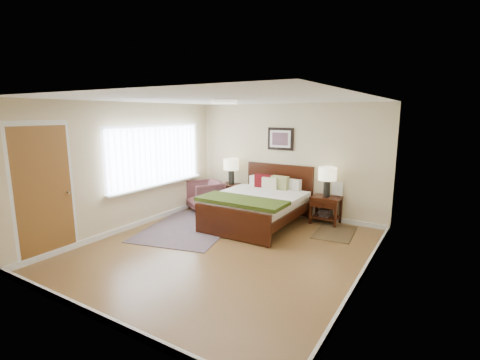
{
  "coord_description": "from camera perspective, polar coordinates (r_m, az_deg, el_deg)",
  "views": [
    {
      "loc": [
        3.13,
        -4.66,
        2.28
      ],
      "look_at": [
        -0.21,
        0.81,
        1.05
      ],
      "focal_mm": 26.0,
      "sensor_mm": 36.0,
      "label": 1
    }
  ],
  "objects": [
    {
      "name": "lamp_left",
      "position": [
        8.35,
        -1.45,
        2.27
      ],
      "size": [
        0.37,
        0.37,
        0.61
      ],
      "color": "black",
      "rests_on": "nightstand_left"
    },
    {
      "name": "rug_navy",
      "position": [
        7.08,
        15.3,
        -8.28
      ],
      "size": [
        0.79,
        1.11,
        0.01
      ],
      "primitive_type": "cube",
      "rotation": [
        0.0,
        0.0,
        0.09
      ],
      "color": "black",
      "rests_on": "ground"
    },
    {
      "name": "back_wall",
      "position": [
        7.88,
        7.73,
        3.26
      ],
      "size": [
        4.5,
        0.04,
        2.5
      ],
      "primitive_type": "cube",
      "color": "beige",
      "rests_on": "ground"
    },
    {
      "name": "lamp_right",
      "position": [
        7.36,
        14.15,
        0.63
      ],
      "size": [
        0.37,
        0.37,
        0.61
      ],
      "color": "black",
      "rests_on": "nightstand_right"
    },
    {
      "name": "floor",
      "position": [
        6.06,
        -2.36,
        -11.24
      ],
      "size": [
        5.0,
        5.0,
        0.0
      ],
      "primitive_type": "plane",
      "color": "brown",
      "rests_on": "ground"
    },
    {
      "name": "front_wall",
      "position": [
        3.94,
        -23.21,
        -5.19
      ],
      "size": [
        4.5,
        0.04,
        2.5
      ],
      "primitive_type": "cube",
      "color": "beige",
      "rests_on": "ground"
    },
    {
      "name": "nightstand_right",
      "position": [
        7.49,
        13.88,
        -4.36
      ],
      "size": [
        0.58,
        0.44,
        0.58
      ],
      "color": "#361808",
      "rests_on": "ground"
    },
    {
      "name": "left_wall",
      "position": [
        7.2,
        -17.52,
        2.13
      ],
      "size": [
        0.04,
        5.0,
        2.5
      ],
      "primitive_type": "cube",
      "color": "beige",
      "rests_on": "ground"
    },
    {
      "name": "ceil_fixture",
      "position": [
        5.62,
        -2.56,
        12.74
      ],
      "size": [
        0.44,
        0.44,
        0.08
      ],
      "color": "white",
      "rests_on": "ceiling"
    },
    {
      "name": "armchair",
      "position": [
        8.36,
        -5.77,
        -2.54
      ],
      "size": [
        1.03,
        1.04,
        0.7
      ],
      "primitive_type": "imported",
      "rotation": [
        0.0,
        0.0,
        -0.52
      ],
      "color": "brown",
      "rests_on": "ground"
    },
    {
      "name": "nightstand_left",
      "position": [
        8.43,
        -1.51,
        -1.51
      ],
      "size": [
        0.5,
        0.45,
        0.6
      ],
      "color": "#361808",
      "rests_on": "ground"
    },
    {
      "name": "door",
      "position": [
        6.22,
        -29.47,
        -1.77
      ],
      "size": [
        0.06,
        1.0,
        2.18
      ],
      "color": "silver",
      "rests_on": "ground"
    },
    {
      "name": "bed",
      "position": [
        7.18,
        3.06,
        -3.33
      ],
      "size": [
        1.73,
        2.1,
        1.13
      ],
      "color": "#361808",
      "rests_on": "ground"
    },
    {
      "name": "ceiling",
      "position": [
        5.62,
        -2.56,
        13.1
      ],
      "size": [
        4.5,
        5.0,
        0.02
      ],
      "primitive_type": "cube",
      "color": "white",
      "rests_on": "back_wall"
    },
    {
      "name": "wall_art",
      "position": [
        7.87,
        6.64,
        6.72
      ],
      "size": [
        0.62,
        0.05,
        0.5
      ],
      "color": "black",
      "rests_on": "back_wall"
    },
    {
      "name": "window",
      "position": [
        7.61,
        -13.35,
        3.76
      ],
      "size": [
        0.11,
        2.72,
        1.32
      ],
      "color": "silver",
      "rests_on": "left_wall"
    },
    {
      "name": "right_wall",
      "position": [
        4.86,
        20.2,
        -2.07
      ],
      "size": [
        0.04,
        5.0,
        2.5
      ],
      "primitive_type": "cube",
      "color": "beige",
      "rests_on": "ground"
    },
    {
      "name": "rug_persian",
      "position": [
        7.18,
        -8.22,
        -7.7
      ],
      "size": [
        2.11,
        2.59,
        0.01
      ],
      "primitive_type": "cube",
      "rotation": [
        0.0,
        0.0,
        0.24
      ],
      "color": "#0C0E3F",
      "rests_on": "ground"
    }
  ]
}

